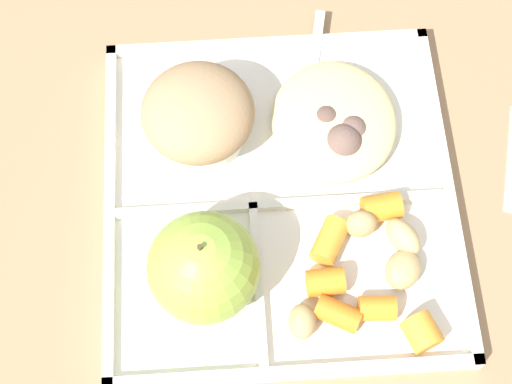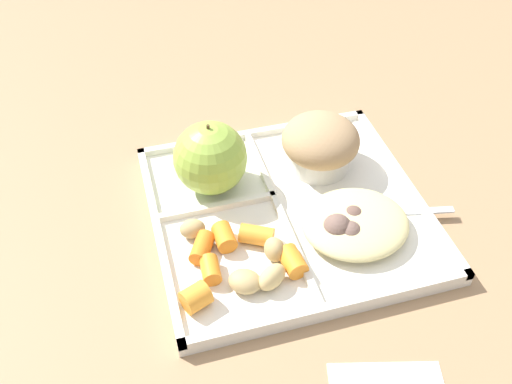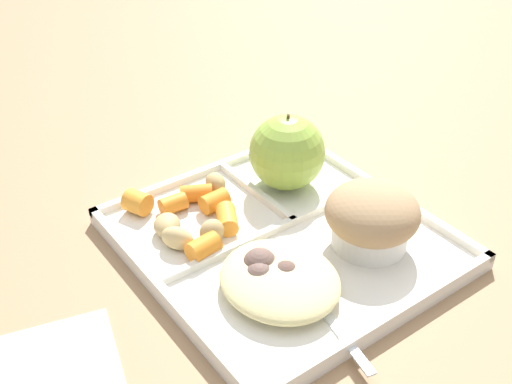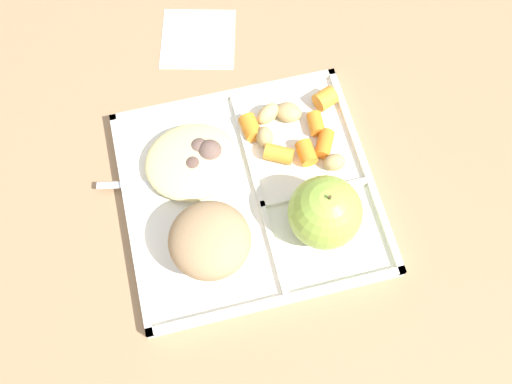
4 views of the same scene
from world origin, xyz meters
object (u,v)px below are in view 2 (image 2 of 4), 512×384
green_apple (210,158)px  bran_muffin (320,144)px  lunch_tray (287,213)px  plastic_fork (376,213)px

green_apple → bran_muffin: green_apple is taller
lunch_tray → green_apple: bearing=139.1°
lunch_tray → bran_muffin: bearing=46.0°
lunch_tray → plastic_fork: bearing=-19.6°
green_apple → plastic_fork: size_ratio=0.58×
bran_muffin → plastic_fork: size_ratio=0.61×
lunch_tray → green_apple: 0.11m
lunch_tray → plastic_fork: lunch_tray is taller
lunch_tray → plastic_fork: (0.10, -0.03, 0.01)m
green_apple → bran_muffin: 0.14m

